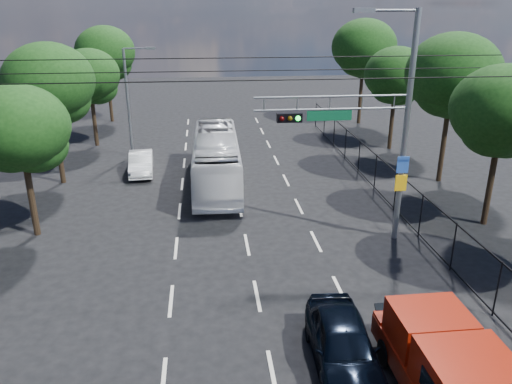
{
  "coord_description": "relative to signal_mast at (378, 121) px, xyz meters",
  "views": [
    {
      "loc": [
        -1.63,
        -11.04,
        9.64
      ],
      "look_at": [
        0.27,
        6.91,
        2.8
      ],
      "focal_mm": 35.0,
      "sensor_mm": 36.0,
      "label": 1
    }
  ],
  "objects": [
    {
      "name": "tree_right_d",
      "position": [
        6.13,
        14.03,
        -0.39
      ],
      "size": [
        4.32,
        4.32,
        7.02
      ],
      "color": "black",
      "rests_on": "ground"
    },
    {
      "name": "tree_right_e",
      "position": [
        6.33,
        22.03,
        0.69
      ],
      "size": [
        5.28,
        5.28,
        8.58
      ],
      "color": "black",
      "rests_on": "ground"
    },
    {
      "name": "ground",
      "position": [
        -5.28,
        -7.99,
        -5.24
      ],
      "size": [
        120.0,
        120.0,
        0.0
      ],
      "primitive_type": "plane",
      "color": "black",
      "rests_on": "ground"
    },
    {
      "name": "tree_right_b",
      "position": [
        5.93,
        1.03,
        -0.19
      ],
      "size": [
        4.5,
        4.5,
        7.31
      ],
      "color": "black",
      "rests_on": "ground"
    },
    {
      "name": "white_van",
      "position": [
        -10.78,
        10.24,
        -4.6
      ],
      "size": [
        1.67,
        3.99,
        1.28
      ],
      "primitive_type": "imported",
      "rotation": [
        0.0,
        0.0,
        0.08
      ],
      "color": "white",
      "rests_on": "ground"
    },
    {
      "name": "white_bus",
      "position": [
        -6.31,
        7.9,
        -3.79
      ],
      "size": [
        2.65,
        10.47,
        2.9
      ],
      "primitive_type": "imported",
      "rotation": [
        0.0,
        0.0,
        -0.02
      ],
      "color": "white",
      "rests_on": "ground"
    },
    {
      "name": "lane_markings",
      "position": [
        -5.28,
        6.01,
        -5.24
      ],
      "size": [
        6.12,
        38.0,
        0.01
      ],
      "color": "beige",
      "rests_on": "ground"
    },
    {
      "name": "streetlight_left",
      "position": [
        -11.62,
        14.01,
        -1.3
      ],
      "size": [
        2.09,
        0.22,
        7.08
      ],
      "color": "slate",
      "rests_on": "ground"
    },
    {
      "name": "signal_mast",
      "position": [
        0.0,
        0.0,
        0.0
      ],
      "size": [
        6.43,
        0.39,
        9.5
      ],
      "color": "slate",
      "rests_on": "ground"
    },
    {
      "name": "utility_wires",
      "position": [
        -5.28,
        0.84,
        1.99
      ],
      "size": [
        22.0,
        5.04,
        0.74
      ],
      "color": "black",
      "rests_on": "ground"
    },
    {
      "name": "tree_left_e",
      "position": [
        -14.87,
        25.03,
        0.29
      ],
      "size": [
        4.92,
        4.92,
        7.99
      ],
      "color": "black",
      "rests_on": "ground"
    },
    {
      "name": "tree_left_d",
      "position": [
        -14.67,
        17.03,
        -0.52
      ],
      "size": [
        4.2,
        4.2,
        6.83
      ],
      "color": "black",
      "rests_on": "ground"
    },
    {
      "name": "fence_right",
      "position": [
        2.32,
        4.18,
        -4.21
      ],
      "size": [
        0.06,
        34.03,
        2.0
      ],
      "color": "black",
      "rests_on": "ground"
    },
    {
      "name": "tree_right_c",
      "position": [
        6.53,
        7.03,
        0.49
      ],
      "size": [
        5.1,
        5.1,
        8.29
      ],
      "color": "black",
      "rests_on": "ground"
    },
    {
      "name": "red_pickup",
      "position": [
        -1.08,
        -9.7,
        -4.11
      ],
      "size": [
        2.16,
        5.76,
        2.13
      ],
      "color": "black",
      "rests_on": "ground"
    },
    {
      "name": "tree_left_b",
      "position": [
        -14.47,
        2.03,
        -0.66
      ],
      "size": [
        4.08,
        4.08,
        6.63
      ],
      "color": "black",
      "rests_on": "ground"
    },
    {
      "name": "tree_left_c",
      "position": [
        -15.07,
        9.03,
        0.15
      ],
      "size": [
        4.8,
        4.8,
        7.8
      ],
      "color": "black",
      "rests_on": "ground"
    },
    {
      "name": "navy_hatchback",
      "position": [
        -3.28,
        -7.87,
        -4.5
      ],
      "size": [
        2.0,
        4.46,
        1.49
      ],
      "primitive_type": "imported",
      "rotation": [
        0.0,
        0.0,
        -0.06
      ],
      "color": "black",
      "rests_on": "ground"
    }
  ]
}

